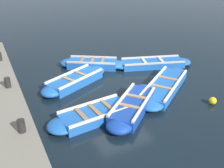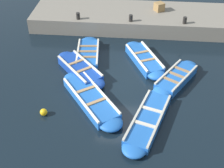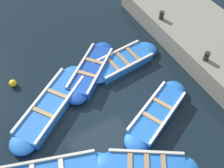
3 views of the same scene
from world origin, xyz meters
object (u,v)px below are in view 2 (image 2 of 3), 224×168
bollard_mid_south (78,16)px  boat_outer_left (176,78)px  boat_tucked (80,70)px  boat_drifting (144,59)px  bollard_north (185,20)px  buoy_orange_near (44,112)px  bollard_mid_north (131,18)px  boat_mid_row (88,54)px  boat_far_corner (148,120)px  wooden_crate (159,7)px  boat_outer_right (91,99)px

bollard_mid_south → boat_outer_left: bearing=-128.9°
boat_tucked → boat_drifting: bearing=-68.8°
bollard_north → boat_outer_left: bearing=171.1°
bollard_north → bollard_mid_south: same height
buoy_orange_near → bollard_north: bearing=-41.3°
bollard_mid_north → buoy_orange_near: size_ratio=1.26×
boat_outer_left → boat_drifting: boat_drifting is taller
boat_outer_left → bollard_north: bearing=-8.9°
boat_mid_row → bollard_mid_north: 3.17m
boat_mid_row → buoy_orange_near: 4.30m
bollard_mid_south → buoy_orange_near: bollard_mid_south is taller
boat_far_corner → boat_drifting: bearing=2.6°
boat_outer_left → bollard_mid_north: 4.59m
boat_drifting → wooden_crate: size_ratio=7.36×
boat_drifting → bollard_mid_north: bearing=16.4°
bollard_north → boat_tucked: bearing=127.5°
boat_far_corner → bollard_mid_north: bollard_mid_north is taller
boat_mid_row → bollard_north: bollard_north is taller
boat_mid_row → boat_far_corner: (-4.23, -2.88, -0.01)m
boat_tucked → bollard_north: 6.17m
boat_outer_right → buoy_orange_near: size_ratio=13.67×
boat_drifting → bollard_north: bollard_north is taller
boat_outer_right → bollard_mid_north: bearing=-13.1°
boat_far_corner → boat_tucked: boat_tucked is taller
boat_mid_row → boat_drifting: 2.71m
boat_outer_right → boat_outer_left: (1.67, -3.46, 0.01)m
boat_outer_right → bollard_north: bollard_north is taller
bollard_mid_north → boat_drifting: bearing=-163.6°
boat_drifting → bollard_mid_north: bollard_mid_north is taller
bollard_mid_north → bollard_mid_south: bearing=90.0°
boat_mid_row → bollard_mid_north: bollard_mid_north is taller
boat_mid_row → bollard_north: (2.37, -4.70, 0.84)m
boat_far_corner → bollard_mid_south: size_ratio=11.16×
boat_tucked → bollard_mid_north: 4.34m
bollard_mid_south → wooden_crate: wooden_crate is taller
boat_outer_right → boat_far_corner: 2.46m
boat_mid_row → boat_outer_left: (-1.60, -4.08, 0.02)m
boat_outer_right → boat_tucked: size_ratio=1.23×
boat_outer_left → boat_far_corner: size_ratio=0.79×
boat_outer_left → bollard_mid_south: size_ratio=8.82×
boat_mid_row → boat_outer_right: size_ratio=0.89×
bollard_mid_south → boat_outer_right: bearing=-165.5°
boat_outer_left → wooden_crate: size_ratio=6.73×
bollard_mid_south → boat_far_corner: bearing=-150.6°
boat_mid_row → boat_tucked: 1.36m
boat_drifting → bollard_north: size_ratio=9.63×
buoy_orange_near → wooden_crate: bearing=-29.3°
boat_far_corner → boat_outer_left: bearing=-24.4°
buoy_orange_near → bollard_mid_north: bearing=-24.5°
boat_mid_row → boat_outer_right: boat_outer_right is taller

